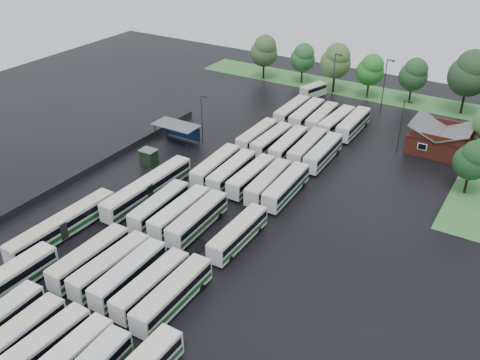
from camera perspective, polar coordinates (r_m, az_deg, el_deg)
The scene contains 50 objects.
ground at distance 73.61m, azimuth -6.23°, elevation -5.22°, with size 160.00×160.00×0.00m, color black.
brick_building at distance 99.43m, azimuth 20.53°, elevation 3.88°, with size 10.07×8.60×5.39m.
wash_shed at distance 96.70m, azimuth -6.68°, elevation 5.66°, with size 8.20×4.20×3.58m.
utility_hut at distance 90.31m, azimuth -9.72°, elevation 2.46°, with size 2.70×2.20×2.62m.
grass_strip_north at distance 124.88m, azimuth 12.87°, elevation 9.20°, with size 80.00×10.00×0.01m, color #337030.
west_fence at distance 91.50m, azimuth -14.40°, elevation 1.78°, with size 0.10×50.00×1.20m, color #2D2D30.
bus_r0c1 at distance 59.72m, azimuth -22.97°, elevation -15.40°, with size 2.54×11.57×3.22m.
bus_r0c2 at distance 57.92m, azimuth -20.60°, elevation -16.55°, with size 2.84×11.36×3.14m.
bus_r1c0 at distance 67.69m, azimuth -15.74°, elevation -7.96°, with size 2.53×11.57×3.22m.
bus_r1c1 at distance 65.78m, azimuth -13.63°, elevation -8.87°, with size 2.75×11.60×3.21m.
bus_r1c2 at distance 64.15m, azimuth -11.75°, elevation -9.78°, with size 2.70×11.37×3.15m.
bus_r1c3 at distance 62.20m, azimuth -9.44°, elevation -10.98°, with size 2.47×11.28×3.14m.
bus_r1c4 at distance 60.49m, azimuth -7.17°, elevation -12.03°, with size 2.65×11.88×3.30m.
bus_r2c0 at distance 75.69m, azimuth -8.59°, elevation -2.76°, with size 2.85×11.39×3.15m.
bus_r2c1 at distance 73.88m, azimuth -6.40°, elevation -3.45°, with size 2.61×11.56×3.21m.
bus_r2c2 at distance 72.28m, azimuth -4.55°, elevation -4.14°, with size 2.89×11.75×3.25m.
bus_r2c4 at distance 69.29m, azimuth -0.21°, elevation -5.73°, with size 2.44×11.36×3.16m.
bus_r3c0 at distance 85.14m, azimuth -2.59°, elevation 1.49°, with size 3.10×11.89×3.28m.
bus_r3c1 at distance 83.47m, azimuth -0.86°, elevation 0.89°, with size 2.92×11.66×3.22m.
bus_r3c2 at distance 82.28m, azimuth 1.22°, elevation 0.40°, with size 2.42×11.27×3.14m.
bus_r3c3 at distance 80.71m, azimuth 3.04°, elevation -0.23°, with size 3.01×11.61×3.20m.
bus_r3c4 at distance 79.67m, azimuth 4.94°, elevation -0.71°, with size 2.87×11.75×3.25m.
bus_r4c0 at distance 95.60m, azimuth 1.85°, elevation 4.73°, with size 2.47×11.34×3.15m.
bus_r4c1 at distance 94.01m, azimuth 3.40°, elevation 4.24°, with size 2.55×11.29×3.13m.
bus_r4c2 at distance 92.58m, azimuth 5.20°, elevation 3.78°, with size 3.00×11.60×3.20m.
bus_r4c3 at distance 91.67m, azimuth 7.19°, elevation 3.43°, with size 3.03×11.93×3.29m.
bus_r4c4 at distance 90.46m, azimuth 8.86°, elevation 2.90°, with size 2.79×11.70×3.24m.
bus_r5c0 at distance 106.75m, azimuth 5.56°, elevation 7.35°, with size 2.58×11.64×3.23m.
bus_r5c1 at distance 105.22m, azimuth 7.14°, elevation 6.95°, with size 2.93×12.01×3.32m.
bus_r5c2 at distance 104.34m, azimuth 8.74°, elevation 6.58°, with size 2.85×11.43×3.16m.
bus_r5c3 at distance 102.93m, azimuth 10.27°, elevation 6.15°, with size 2.96×11.67×3.22m.
bus_r5c4 at distance 102.37m, azimuth 12.00°, elevation 5.87°, with size 2.67×11.95×3.32m.
artic_bus_west_b at distance 80.18m, azimuth -9.80°, elevation -0.83°, with size 2.70×17.72×3.28m.
artic_bus_west_c at distance 74.59m, azimuth -18.38°, elevation -4.62°, with size 2.86×16.96×3.14m.
minibus at distance 119.12m, azimuth 7.82°, elevation 9.47°, with size 4.08×6.73×2.76m.
tree_north_0 at distance 128.13m, azimuth 2.62°, elevation 13.62°, with size 6.40×6.40×10.60m.
tree_north_1 at distance 126.40m, azimuth 6.76°, elevation 12.87°, with size 5.68×5.68×9.41m.
tree_north_2 at distance 121.20m, azimuth 10.22°, elevation 12.42°, with size 6.70×6.70×11.10m.
tree_north_3 at distance 119.40m, azimuth 13.78°, elevation 11.36°, with size 5.90×5.90×9.77m.
tree_north_4 at distance 118.64m, azimuth 18.07°, elevation 10.68°, with size 5.96×5.96×9.88m.
tree_north_5 at distance 115.85m, azimuth 23.34°, elevation 10.45°, with size 8.03×8.03×13.30m.
tree_east_0 at distance 85.66m, azimuth 23.59°, elevation 1.97°, with size 5.31×5.31×8.80m.
lamp_post_ne at distance 95.52m, azimuth 16.90°, elevation 5.92°, with size 1.47×0.29×9.57m.
lamp_post_nw at distance 94.99m, azimuth -4.04°, elevation 6.85°, with size 1.40×0.27×9.12m.
lamp_post_back_w at distance 114.29m, azimuth 10.02°, elevation 10.95°, with size 1.67×0.32×10.82m.
lamp_post_back_e at distance 112.23m, azimuth 15.22°, elevation 10.07°, with size 1.69×0.33×10.95m.
puddle_0 at distance 66.36m, azimuth -19.47°, elevation -11.48°, with size 5.54×5.54×0.01m, color black.
puddle_2 at distance 80.83m, azimuth -9.29°, elevation -2.01°, with size 5.82×5.82×0.01m, color black.
puddle_3 at distance 70.32m, azimuth -5.09°, elevation -7.01°, with size 4.05×4.05×0.01m, color black.
puddle_4 at distance 57.71m, azimuth -7.73°, elevation -17.09°, with size 3.97×3.97×0.01m, color black.
Camera 1 is at (38.09, -47.28, 41.61)m, focal length 40.00 mm.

